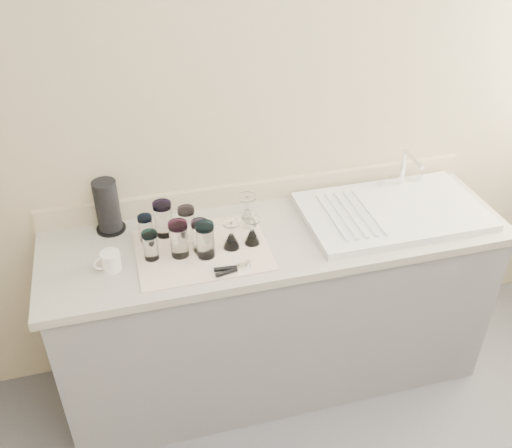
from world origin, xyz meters
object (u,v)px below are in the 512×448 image
object	(u,v)px
tumbler_purple	(187,223)
goblet_back_right	(247,215)
white_mug	(110,261)
tumbler_blue	(179,239)
tumbler_lavender	(200,236)
goblet_front_left	(231,239)
sink_unit	(393,211)
tumbler_cyan	(163,219)
paper_towel_roll	(108,207)
tumbler_teal	(146,228)
tumbler_extra	(205,240)
tumbler_magenta	(151,245)
can_opener	(233,269)
goblet_front_right	(252,235)

from	to	relation	value
tumbler_purple	goblet_back_right	bearing A→B (deg)	5.63
white_mug	tumbler_blue	bearing A→B (deg)	2.69
tumbler_blue	tumbler_lavender	xyz separation A→B (m)	(0.09, 0.01, -0.01)
tumbler_purple	tumbler_blue	size ratio (longest dim) A/B	0.93
tumbler_blue	goblet_front_left	distance (m)	0.22
sink_unit	tumbler_cyan	size ratio (longest dim) A/B	5.11
tumbler_purple	paper_towel_roll	xyz separation A→B (m)	(-0.32, 0.16, 0.04)
tumbler_teal	tumbler_extra	size ratio (longest dim) A/B	0.79
white_mug	tumbler_teal	bearing A→B (deg)	42.68
tumbler_cyan	tumbler_blue	distance (m)	0.17
tumbler_blue	tumbler_magenta	bearing A→B (deg)	176.69
tumbler_blue	sink_unit	bearing A→B (deg)	3.33
tumbler_cyan	tumbler_blue	xyz separation A→B (m)	(0.04, -0.16, -0.00)
can_opener	paper_towel_roll	xyz separation A→B (m)	(-0.45, 0.43, 0.10)
tumbler_extra	goblet_back_right	bearing A→B (deg)	38.39
goblet_front_left	tumbler_cyan	bearing A→B (deg)	147.68
tumbler_teal	tumbler_purple	world-z (taller)	tumbler_purple
tumbler_magenta	paper_towel_roll	bearing A→B (deg)	119.95
tumbler_teal	tumbler_extra	xyz separation A→B (m)	(0.22, -0.17, 0.02)
sink_unit	white_mug	world-z (taller)	sink_unit
white_mug	can_opener	bearing A→B (deg)	-17.42
sink_unit	can_opener	bearing A→B (deg)	-164.82
sink_unit	goblet_front_left	bearing A→B (deg)	-175.42
tumbler_extra	goblet_front_right	size ratio (longest dim) A/B	1.28
tumbler_purple	goblet_back_right	distance (m)	0.27
tumbler_teal	tumbler_blue	bearing A→B (deg)	-47.92
tumbler_purple	tumbler_lavender	xyz separation A→B (m)	(0.04, -0.10, -0.00)
tumbler_teal	can_opener	world-z (taller)	tumbler_teal
tumbler_cyan	sink_unit	bearing A→B (deg)	-5.66
tumbler_magenta	tumbler_extra	world-z (taller)	tumbler_extra
tumbler_teal	goblet_front_left	xyz separation A→B (m)	(0.34, -0.14, -0.02)
tumbler_cyan	goblet_front_right	size ratio (longest dim) A/B	1.32
goblet_back_right	tumbler_teal	bearing A→B (deg)	-179.29
tumbler_magenta	tumbler_lavender	bearing A→B (deg)	1.41
tumbler_cyan	tumbler_purple	world-z (taller)	tumbler_cyan
tumbler_cyan	tumbler_extra	bearing A→B (deg)	-53.02
goblet_back_right	paper_towel_roll	xyz separation A→B (m)	(-0.59, 0.13, 0.06)
goblet_front_left	can_opener	xyz separation A→B (m)	(-0.03, -0.16, -0.03)
tumbler_extra	tumbler_teal	bearing A→B (deg)	143.09
goblet_front_right	paper_towel_roll	bearing A→B (deg)	155.11
tumbler_teal	goblet_front_left	world-z (taller)	goblet_front_left
sink_unit	tumbler_purple	world-z (taller)	sink_unit
white_mug	goblet_back_right	bearing A→B (deg)	14.27
tumbler_cyan	white_mug	size ratio (longest dim) A/B	1.37
tumbler_teal	tumbler_magenta	distance (m)	0.13
paper_towel_roll	tumbler_blue	bearing A→B (deg)	-45.20
tumbler_teal	tumbler_extra	distance (m)	0.28
sink_unit	tumbler_teal	distance (m)	1.12
tumbler_cyan	tumbler_magenta	size ratio (longest dim) A/B	1.26
goblet_front_left	can_opener	world-z (taller)	goblet_front_left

